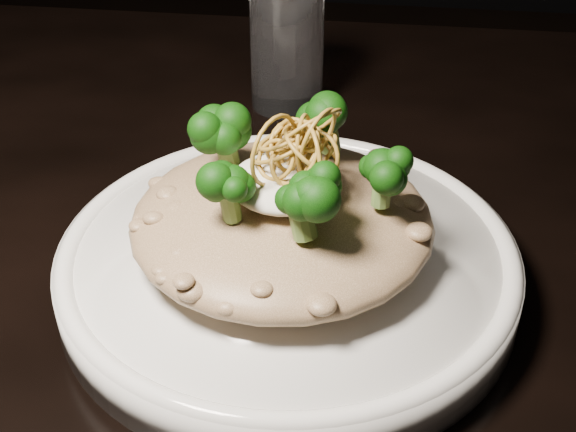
# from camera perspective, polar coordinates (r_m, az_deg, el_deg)

# --- Properties ---
(table) EXTENTS (1.10, 0.80, 0.75)m
(table) POSITION_cam_1_polar(r_m,az_deg,el_deg) (0.62, 1.15, -7.24)
(table) COLOR black
(table) RESTS_ON ground
(plate) EXTENTS (0.29, 0.29, 0.03)m
(plate) POSITION_cam_1_polar(r_m,az_deg,el_deg) (0.51, 0.00, -3.66)
(plate) COLOR white
(plate) RESTS_ON table
(risotto) EXTENTS (0.19, 0.19, 0.04)m
(risotto) POSITION_cam_1_polar(r_m,az_deg,el_deg) (0.49, -0.43, -0.33)
(risotto) COLOR brown
(risotto) RESTS_ON plate
(broccoli) EXTENTS (0.12, 0.12, 0.04)m
(broccoli) POSITION_cam_1_polar(r_m,az_deg,el_deg) (0.47, 0.57, 4.09)
(broccoli) COLOR black
(broccoli) RESTS_ON risotto
(cheese) EXTENTS (0.07, 0.07, 0.02)m
(cheese) POSITION_cam_1_polar(r_m,az_deg,el_deg) (0.47, -0.25, 2.41)
(cheese) COLOR white
(cheese) RESTS_ON risotto
(shallots) EXTENTS (0.05, 0.05, 0.03)m
(shallots) POSITION_cam_1_polar(r_m,az_deg,el_deg) (0.46, 0.72, 5.37)
(shallots) COLOR #8A601D
(shallots) RESTS_ON cheese
(drinking_glass) EXTENTS (0.08, 0.08, 0.11)m
(drinking_glass) POSITION_cam_1_polar(r_m,az_deg,el_deg) (0.71, -0.08, 12.03)
(drinking_glass) COLOR white
(drinking_glass) RESTS_ON table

